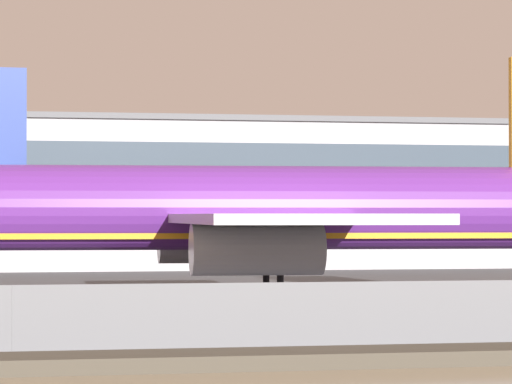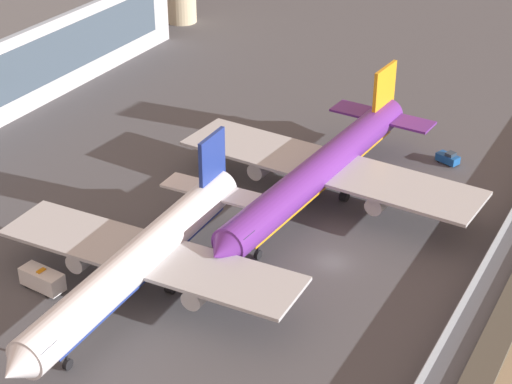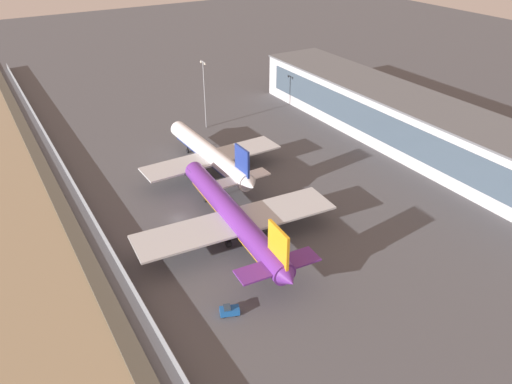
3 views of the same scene
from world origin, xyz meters
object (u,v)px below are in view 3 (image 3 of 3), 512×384
object	(u,v)px
cargo_jet_purple	(234,217)
baggage_tug	(229,311)
passenger_jet_white	(210,154)
apron_light_mast_apron_west	(205,91)
ops_van	(239,152)

from	to	relation	value
cargo_jet_purple	baggage_tug	xyz separation A→B (m)	(18.72, -11.05, -4.19)
passenger_jet_white	baggage_tug	size ratio (longest dim) A/B	11.72
cargo_jet_purple	passenger_jet_white	distance (m)	29.11
baggage_tug	apron_light_mast_apron_west	size ratio (longest dim) A/B	0.18
cargo_jet_purple	apron_light_mast_apron_west	size ratio (longest dim) A/B	2.37
passenger_jet_white	ops_van	size ratio (longest dim) A/B	7.76
cargo_jet_purple	ops_van	world-z (taller)	cargo_jet_purple
passenger_jet_white	apron_light_mast_apron_west	bearing A→B (deg)	156.44
passenger_jet_white	apron_light_mast_apron_west	xyz separation A→B (m)	(-26.86, 11.71, 6.35)
passenger_jet_white	apron_light_mast_apron_west	distance (m)	29.98
baggage_tug	ops_van	bearing A→B (deg)	149.41
ops_van	apron_light_mast_apron_west	xyz separation A→B (m)	(-22.68, 1.21, 10.01)
ops_van	baggage_tug	bearing A→B (deg)	-30.59
cargo_jet_purple	apron_light_mast_apron_west	distance (m)	58.64
cargo_jet_purple	ops_van	xyz separation A→B (m)	(-32.03, 18.95, -3.71)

